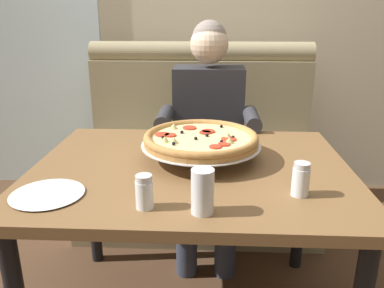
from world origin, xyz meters
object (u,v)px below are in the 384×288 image
at_px(shaker_pepper_flakes, 144,194).
at_px(drinking_glass, 203,194).
at_px(dining_table, 191,185).
at_px(booth_bench, 199,160).
at_px(diner_main, 208,125).
at_px(pizza, 201,139).
at_px(patio_chair, 41,103).
at_px(plate_near_left, 47,192).
at_px(shaker_parmesan, 301,182).

xyz_separation_m(shaker_pepper_flakes, drinking_glass, (0.18, -0.02, 0.02)).
bearing_deg(dining_table, booth_bench, 90.00).
xyz_separation_m(diner_main, shaker_pepper_flakes, (-0.18, -1.03, 0.08)).
bearing_deg(drinking_glass, pizza, 92.34).
xyz_separation_m(booth_bench, drinking_glass, (0.05, -1.32, 0.40)).
bearing_deg(patio_chair, pizza, -51.53).
distance_m(pizza, plate_near_left, 0.62).
height_order(booth_bench, drinking_glass, booth_bench).
height_order(pizza, drinking_glass, drinking_glass).
distance_m(shaker_pepper_flakes, drinking_glass, 0.18).
bearing_deg(dining_table, drinking_glass, -81.79).
height_order(booth_bench, patio_chair, booth_bench).
bearing_deg(pizza, patio_chair, 128.47).
relative_size(shaker_pepper_flakes, drinking_glass, 0.78).
distance_m(pizza, patio_chair, 2.44).
bearing_deg(patio_chair, shaker_pepper_flakes, -59.89).
distance_m(dining_table, pizza, 0.19).
distance_m(shaker_pepper_flakes, plate_near_left, 0.34).
relative_size(shaker_parmesan, plate_near_left, 0.47).
bearing_deg(booth_bench, plate_near_left, -110.42).
relative_size(booth_bench, patio_chair, 1.71).
height_order(shaker_pepper_flakes, drinking_glass, drinking_glass).
relative_size(diner_main, patio_chair, 1.48).
relative_size(booth_bench, shaker_pepper_flakes, 13.55).
bearing_deg(booth_bench, diner_main, -77.56).
xyz_separation_m(shaker_parmesan, plate_near_left, (-0.83, -0.04, -0.04)).
xyz_separation_m(booth_bench, patio_chair, (-1.47, 1.02, 0.13)).
xyz_separation_m(dining_table, plate_near_left, (-0.46, -0.28, 0.10)).
bearing_deg(dining_table, patio_chair, 126.70).
height_order(diner_main, drinking_glass, diner_main).
xyz_separation_m(plate_near_left, patio_chair, (-1.01, 2.26, -0.23)).
bearing_deg(plate_near_left, drinking_glass, -9.84).
distance_m(dining_table, patio_chair, 2.47).
height_order(pizza, plate_near_left, pizza).
bearing_deg(shaker_parmesan, dining_table, 147.29).
height_order(dining_table, patio_chair, patio_chair).
relative_size(diner_main, plate_near_left, 5.29).
xyz_separation_m(dining_table, diner_main, (0.06, 0.68, 0.05)).
bearing_deg(shaker_parmesan, pizza, 136.67).
distance_m(diner_main, drinking_glass, 1.06).
bearing_deg(shaker_pepper_flakes, drinking_glass, -6.73).
distance_m(booth_bench, shaker_pepper_flakes, 1.36).
relative_size(booth_bench, dining_table, 1.19).
bearing_deg(plate_near_left, pizza, 36.07).
relative_size(plate_near_left, drinking_glass, 1.73).
distance_m(booth_bench, diner_main, 0.41).
xyz_separation_m(booth_bench, dining_table, (0.00, -0.95, 0.26)).
xyz_separation_m(shaker_parmesan, patio_chair, (-1.84, 2.21, -0.27)).
distance_m(booth_bench, shaker_parmesan, 1.30).
height_order(shaker_parmesan, plate_near_left, shaker_parmesan).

